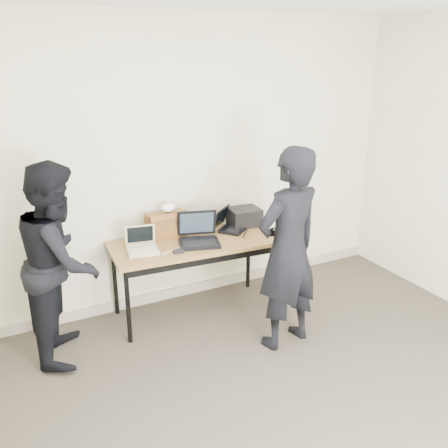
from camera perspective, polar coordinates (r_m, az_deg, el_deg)
room at (r=2.86m, az=12.93°, el=-2.57°), size 4.60×4.60×2.80m
desk at (r=4.56m, az=-3.44°, el=-2.77°), size 1.54×0.74×0.72m
laptop_beige at (r=4.39m, az=-9.34°, el=-2.55°), size 0.30×0.30×0.21m
laptop_center at (r=4.51m, az=-2.95°, el=-1.36°), size 0.44×0.43×0.28m
laptop_right at (r=4.82m, az=0.60°, el=-0.09°), size 0.40×0.40×0.21m
leather_satchel at (r=4.63m, az=-6.64°, el=-0.05°), size 0.37×0.20×0.25m
tissue at (r=4.59m, az=-6.40°, el=1.86°), size 0.14×0.11×0.08m
equipment_box at (r=4.93m, az=2.34°, el=0.83°), size 0.31×0.27×0.17m
power_brick at (r=4.31m, az=-5.22°, el=-3.13°), size 0.09×0.06×0.03m
cables at (r=4.58m, az=-2.12°, el=-1.82°), size 0.97×0.41×0.01m
person_typist at (r=4.06m, az=7.33°, el=-2.97°), size 0.68×0.51×1.70m
person_observer at (r=4.14m, az=-18.24°, el=-4.09°), size 0.81×0.92×1.61m
baseboard at (r=5.16m, az=-4.21°, el=-7.46°), size 4.50×0.03×0.10m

